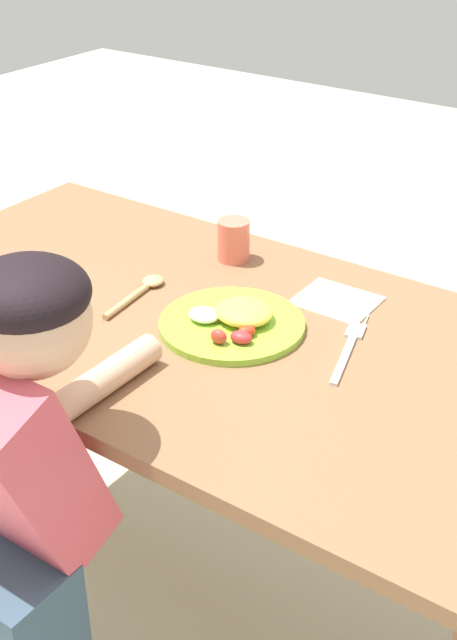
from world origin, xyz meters
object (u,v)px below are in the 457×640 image
fork (349,346)px  drinking_cup (234,240)px  spoon (142,289)px  plate (234,321)px  person (28,542)px

fork → drinking_cup: bearing=48.7°
spoon → plate: bearing=-98.6°
fork → spoon: size_ratio=1.28×
fork → drinking_cup: drinking_cup is taller
person → spoon: bearing=109.2°
plate → drinking_cup: drinking_cup is taller
fork → drinking_cup: (-0.35, 0.17, 0.04)m
spoon → drinking_cup: (0.06, 0.22, 0.03)m
fork → spoon: bearing=81.1°
spoon → drinking_cup: bearing=-21.5°
plate → drinking_cup: bearing=124.9°
fork → person: (-0.25, -0.52, -0.17)m
drinking_cup → spoon: bearing=-104.8°
fork → spoon: 0.41m
plate → person: person is taller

